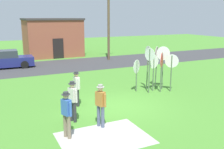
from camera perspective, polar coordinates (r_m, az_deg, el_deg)
The scene contains 18 objects.
ground_plane at distance 12.55m, azimuth 1.48°, elevation -7.25°, with size 80.00×80.00×0.00m, color #47842D.
street_asphalt at distance 23.28m, azimuth -11.86°, elevation 1.91°, with size 60.00×6.40×0.01m, color #38383A.
concrete_path at distance 9.53m, azimuth -1.75°, elevation -14.02°, with size 3.20×2.40×0.01m, color #ADAAA3.
building_background at distance 29.67m, azimuth -13.25°, elevation 8.18°, with size 6.04×5.34×4.13m.
utility_pole at distance 25.71m, azimuth -0.78°, elevation 13.61°, with size 1.80×0.24×8.94m.
parked_car_on_street at distance 23.64m, azimuth -22.61°, elevation 3.04°, with size 4.34×2.09×1.51m.
stop_sign_far_back at distance 15.54m, azimuth 11.33°, elevation 3.26°, with size 0.77×0.37×2.59m.
stop_sign_center_cluster at distance 14.85m, azimuth 5.51°, elevation 1.02°, with size 0.68×0.45×1.89m.
stop_sign_leaning_left at distance 14.83m, azimuth 11.02°, elevation 2.19°, with size 0.67×0.63×2.35m.
stop_sign_rear_right at distance 15.03m, azimuth 9.28°, elevation 1.81°, with size 0.79×0.17×2.15m.
stop_sign_low_front at distance 15.84m, azimuth 9.93°, elevation 3.08°, with size 0.50×0.38×2.55m.
stop_sign_tallest at distance 15.27m, azimuth 8.02°, elevation 3.18°, with size 0.13×0.71×2.63m.
stop_sign_nearest at distance 14.52m, azimuth 8.41°, elevation 2.66°, with size 0.19×0.73×2.61m.
stop_sign_rear_left at distance 15.10m, azimuth 13.17°, elevation 1.81°, with size 0.60×0.51×2.20m.
person_in_dark_shirt at distance 12.53m, azimuth -7.93°, elevation -2.67°, with size 0.31×0.57×1.74m.
person_holding_notes at distance 10.68m, azimuth -8.80°, elevation -5.46°, with size 0.34×0.53×1.74m.
person_in_blue at distance 10.08m, azimuth -2.58°, elevation -6.44°, with size 0.34×0.53×1.74m.
person_near_signs at distance 9.32m, azimuth -10.14°, elevation -8.28°, with size 0.33×0.54×1.74m.
Camera 1 is at (-5.40, -10.47, 4.31)m, focal length 40.84 mm.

